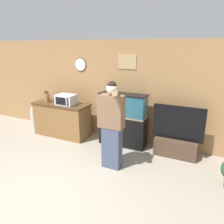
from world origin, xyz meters
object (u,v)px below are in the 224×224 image
object	(u,v)px
knife_block	(46,98)
tv_on_stand	(176,142)
person_standing	(111,124)
trash_bin	(36,117)
aquarium_on_stand	(123,120)
microwave	(66,100)
counter_island	(62,119)

from	to	relation	value
knife_block	tv_on_stand	distance (m)	3.67
person_standing	trash_bin	distance (m)	3.31
tv_on_stand	aquarium_on_stand	bearing A→B (deg)	179.35
tv_on_stand	trash_bin	size ratio (longest dim) A/B	1.68
microwave	aquarium_on_stand	bearing A→B (deg)	7.49
aquarium_on_stand	trash_bin	world-z (taller)	aquarium_on_stand
counter_island	tv_on_stand	xyz separation A→B (m)	(3.12, 0.15, -0.12)
microwave	tv_on_stand	bearing A→B (deg)	3.76
microwave	aquarium_on_stand	xyz separation A→B (m)	(1.57, 0.21, -0.40)
knife_block	aquarium_on_stand	xyz separation A→B (m)	(2.26, 0.20, -0.38)
knife_block	trash_bin	bearing A→B (deg)	166.67
knife_block	tv_on_stand	xyz separation A→B (m)	(3.59, 0.18, -0.70)
microwave	knife_block	size ratio (longest dim) A/B	1.57
microwave	trash_bin	bearing A→B (deg)	173.29
trash_bin	person_standing	bearing A→B (deg)	-18.75
microwave	aquarium_on_stand	size ratio (longest dim) A/B	0.38
microwave	knife_block	bearing A→B (deg)	179.39
aquarium_on_stand	person_standing	world-z (taller)	person_standing
microwave	knife_block	distance (m)	0.69
counter_island	tv_on_stand	size ratio (longest dim) A/B	1.34
counter_island	aquarium_on_stand	bearing A→B (deg)	5.16
aquarium_on_stand	counter_island	bearing A→B (deg)	-174.84
aquarium_on_stand	person_standing	xyz separation A→B (m)	(0.21, -1.10, 0.28)
knife_block	aquarium_on_stand	bearing A→B (deg)	5.03
person_standing	trash_bin	size ratio (longest dim) A/B	2.57
knife_block	person_standing	size ratio (longest dim) A/B	0.18
knife_block	aquarium_on_stand	world-z (taller)	aquarium_on_stand
counter_island	knife_block	world-z (taller)	knife_block
microwave	knife_block	world-z (taller)	knife_block
knife_block	trash_bin	world-z (taller)	knife_block
microwave	trash_bin	xyz separation A→B (m)	(-1.31, 0.15, -0.71)
microwave	knife_block	xyz separation A→B (m)	(-0.69, 0.01, -0.02)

